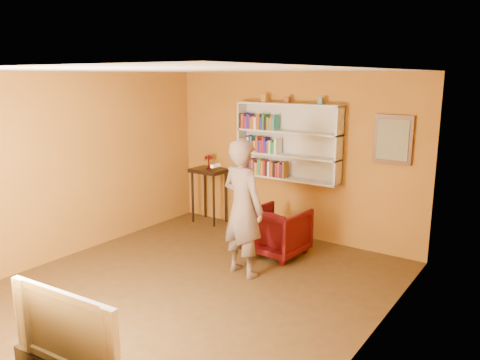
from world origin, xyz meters
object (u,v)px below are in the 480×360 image
at_px(bookshelf, 289,142).
at_px(television, 76,324).
at_px(person, 243,208).
at_px(console_table, 209,178).
at_px(ruby_lustre, 209,159).
at_px(armchair, 278,231).

height_order(bookshelf, television, bookshelf).
height_order(person, television, person).
bearing_deg(bookshelf, person, -80.95).
height_order(console_table, person, person).
bearing_deg(console_table, bookshelf, 5.87).
relative_size(bookshelf, person, 0.97).
relative_size(ruby_lustre, armchair, 0.32).
xyz_separation_m(console_table, armchair, (1.86, -0.67, -0.47)).
height_order(console_table, armchair, console_table).
relative_size(ruby_lustre, television, 0.23).
distance_m(person, television, 2.98).
bearing_deg(bookshelf, armchair, -69.85).
xyz_separation_m(person, television, (0.46, -2.94, -0.17)).
bearing_deg(armchair, console_table, -16.00).
xyz_separation_m(bookshelf, person, (0.27, -1.72, -0.67)).
height_order(console_table, ruby_lustre, ruby_lustre).
distance_m(console_table, television, 5.05).
height_order(ruby_lustre, television, ruby_lustre).
xyz_separation_m(bookshelf, television, (0.73, -4.66, -0.84)).
bearing_deg(television, armchair, 91.78).
bearing_deg(console_table, person, -40.57).
relative_size(bookshelf, television, 1.64).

